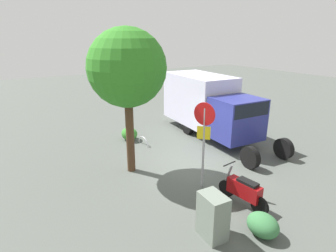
# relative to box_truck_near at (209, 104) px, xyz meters

# --- Properties ---
(ground_plane) EXTENTS (60.00, 60.00, 0.00)m
(ground_plane) POSITION_rel_box_truck_near_xyz_m (-2.49, 2.82, -1.65)
(ground_plane) COLOR #4D524C
(box_truck_near) EXTENTS (7.61, 2.57, 3.04)m
(box_truck_near) POSITION_rel_box_truck_near_xyz_m (0.00, 0.00, 0.00)
(box_truck_near) COLOR black
(box_truck_near) RESTS_ON ground
(motorcycle) EXTENTS (1.81, 0.58, 1.20)m
(motorcycle) POSITION_rel_box_truck_near_xyz_m (-5.73, 3.28, -1.13)
(motorcycle) COLOR black
(motorcycle) RESTS_ON ground
(stop_sign) EXTENTS (0.71, 0.33, 3.00)m
(stop_sign) POSITION_rel_box_truck_near_xyz_m (-4.18, 3.66, 0.34)
(stop_sign) COLOR #9E9EA3
(stop_sign) RESTS_ON ground
(street_tree) EXTENTS (2.78, 2.78, 5.33)m
(street_tree) POSITION_rel_box_truck_near_xyz_m (-1.78, 5.24, 2.26)
(street_tree) COLOR #47301E
(street_tree) RESTS_ON ground
(utility_cabinet) EXTENTS (0.79, 0.57, 1.22)m
(utility_cabinet) POSITION_rel_box_truck_near_xyz_m (-6.31, 5.00, -1.04)
(utility_cabinet) COLOR slate
(utility_cabinet) RESTS_ON ground
(bike_rack_hoop) EXTENTS (0.85, 0.13, 0.85)m
(bike_rack_hoop) POSITION_rel_box_truck_near_xyz_m (0.34, 3.67, -1.65)
(bike_rack_hoop) COLOR #B7B7BC
(bike_rack_hoop) RESTS_ON ground
(shrub_near_sign) EXTENTS (0.93, 0.76, 0.64)m
(shrub_near_sign) POSITION_rel_box_truck_near_xyz_m (1.33, 3.95, -1.34)
(shrub_near_sign) COLOR #347C2B
(shrub_near_sign) RESTS_ON ground
(shrub_mid_verge) EXTENTS (0.89, 0.73, 0.61)m
(shrub_mid_verge) POSITION_rel_box_truck_near_xyz_m (-6.97, 3.84, -1.35)
(shrub_mid_verge) COLOR #387341
(shrub_mid_verge) RESTS_ON ground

